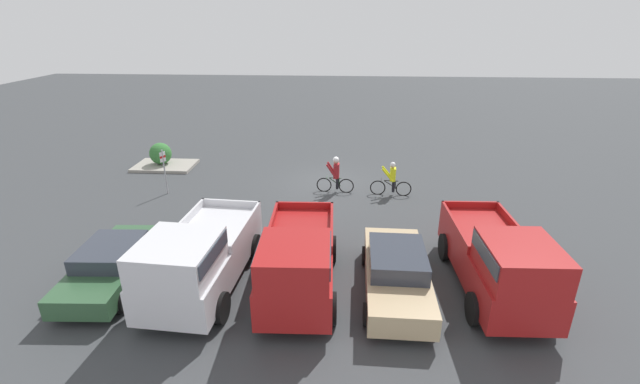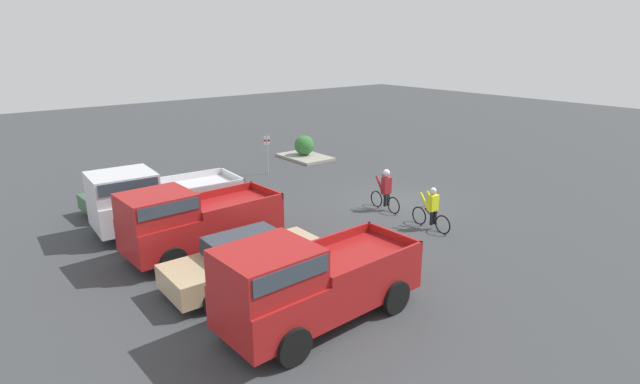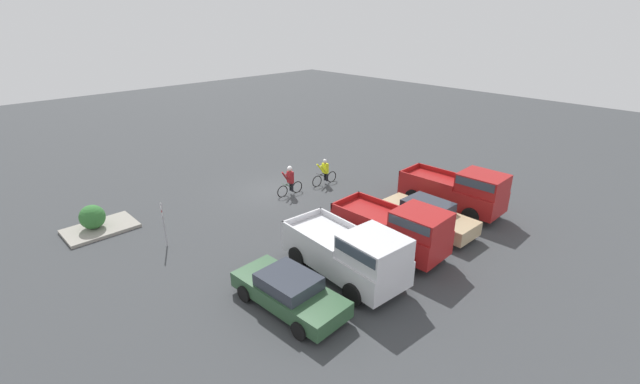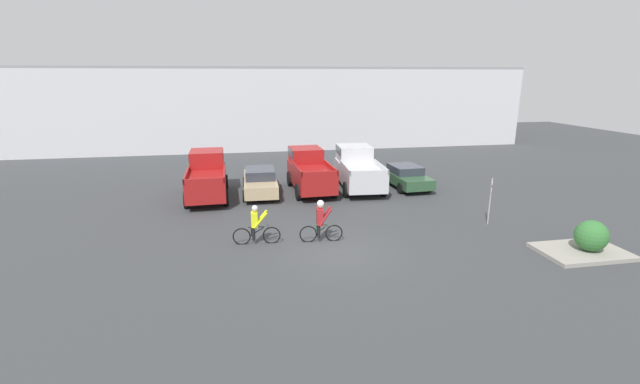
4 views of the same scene
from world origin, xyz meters
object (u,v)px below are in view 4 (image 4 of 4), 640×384
object	(u,v)px
pickup_truck_0	(207,174)
pickup_truck_2	(358,168)
pickup_truck_1	(309,170)
cyclist_0	(321,220)
fire_lane_sign	(490,196)
sedan_0	(260,181)
shrub	(591,236)
cyclist_1	(256,225)
sedan_1	(405,176)

from	to	relation	value
pickup_truck_0	pickup_truck_2	distance (m)	8.45
pickup_truck_1	pickup_truck_2	size ratio (longest dim) A/B	0.95
cyclist_0	fire_lane_sign	xyz separation A→B (m)	(7.61, 0.67, 0.38)
sedan_0	shrub	bearing A→B (deg)	-43.00
fire_lane_sign	shrub	bearing A→B (deg)	-64.10
cyclist_1	pickup_truck_2	bearing A→B (deg)	51.49
shrub	pickup_truck_1	bearing A→B (deg)	128.18
sedan_0	shrub	xyz separation A→B (m)	(11.37, -10.60, 0.01)
sedan_0	pickup_truck_2	xyz separation A→B (m)	(5.63, 0.36, 0.48)
cyclist_0	shrub	world-z (taller)	cyclist_0
pickup_truck_0	pickup_truck_2	bearing A→B (deg)	2.31
cyclist_1	pickup_truck_0	bearing A→B (deg)	107.17
shrub	sedan_0	bearing A→B (deg)	137.00
cyclist_1	shrub	distance (m)	12.33
pickup_truck_2	cyclist_1	bearing A→B (deg)	-128.51
pickup_truck_1	cyclist_0	world-z (taller)	pickup_truck_1
pickup_truck_2	cyclist_1	xyz separation A→B (m)	(-6.16, -7.74, -0.40)
cyclist_0	cyclist_1	bearing A→B (deg)	175.29
sedan_1	fire_lane_sign	size ratio (longest dim) A/B	2.13
pickup_truck_1	fire_lane_sign	xyz separation A→B (m)	(6.79, -7.22, 0.09)
pickup_truck_1	shrub	size ratio (longest dim) A/B	4.44
pickup_truck_2	cyclist_0	bearing A→B (deg)	-114.73
sedan_1	shrub	size ratio (longest dim) A/B	3.90
sedan_0	pickup_truck_1	distance (m)	2.84
fire_lane_sign	pickup_truck_2	bearing A→B (deg)	118.48
pickup_truck_0	cyclist_0	distance (m)	8.99
pickup_truck_2	sedan_1	size ratio (longest dim) A/B	1.20
cyclist_1	shrub	world-z (taller)	cyclist_1
sedan_0	pickup_truck_1	world-z (taller)	pickup_truck_1
pickup_truck_1	fire_lane_sign	world-z (taller)	pickup_truck_1
sedan_0	pickup_truck_0	bearing A→B (deg)	179.51
sedan_1	cyclist_1	distance (m)	11.58
pickup_truck_0	fire_lane_sign	distance (m)	14.20
shrub	cyclist_1	bearing A→B (deg)	164.83
pickup_truck_0	sedan_1	xyz separation A→B (m)	(11.21, -0.02, -0.54)
cyclist_0	pickup_truck_2	bearing A→B (deg)	65.27
pickup_truck_2	pickup_truck_1	bearing A→B (deg)	-178.97
sedan_1	fire_lane_sign	distance (m)	7.04
pickup_truck_1	sedan_1	size ratio (longest dim) A/B	1.14
sedan_0	pickup_truck_1	xyz separation A→B (m)	(2.79, 0.31, 0.46)
cyclist_1	cyclist_0	bearing A→B (deg)	-4.71
pickup_truck_2	shrub	bearing A→B (deg)	-62.38
cyclist_1	fire_lane_sign	size ratio (longest dim) A/B	0.89
cyclist_1	fire_lane_sign	bearing A→B (deg)	2.63
pickup_truck_0	pickup_truck_1	xyz separation A→B (m)	(5.60, 0.29, -0.03)
pickup_truck_0	sedan_1	world-z (taller)	pickup_truck_0
pickup_truck_1	sedan_1	xyz separation A→B (m)	(5.61, -0.31, -0.52)
pickup_truck_1	pickup_truck_2	bearing A→B (deg)	1.03
pickup_truck_1	cyclist_0	distance (m)	7.94
sedan_0	cyclist_1	bearing A→B (deg)	-94.10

